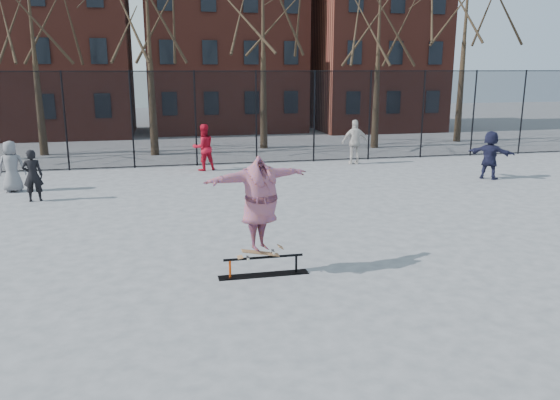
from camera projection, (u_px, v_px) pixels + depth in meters
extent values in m
plane|color=#5C5D61|center=(308.00, 268.00, 11.41)|extent=(100.00, 100.00, 0.00)
cube|color=black|center=(264.00, 275.00, 11.03)|extent=(1.83, 0.28, 0.01)
cylinder|color=#DE430D|center=(230.00, 269.00, 10.84)|extent=(0.05, 0.05, 0.38)
cylinder|color=black|center=(296.00, 264.00, 11.13)|extent=(0.05, 0.05, 0.38)
cylinder|color=black|center=(263.00, 257.00, 10.94)|extent=(1.62, 0.05, 0.05)
imported|color=#5C3D9A|center=(260.00, 206.00, 10.68)|extent=(2.38, 1.43, 1.88)
imported|color=slate|center=(11.00, 166.00, 18.30)|extent=(0.86, 0.57, 1.73)
imported|color=black|center=(33.00, 176.00, 16.99)|extent=(0.63, 0.44, 1.64)
imported|color=red|center=(204.00, 147.00, 22.16)|extent=(1.09, 0.95, 1.88)
imported|color=beige|center=(355.00, 142.00, 23.63)|extent=(1.17, 0.59, 1.92)
imported|color=#1B1C37|center=(490.00, 155.00, 20.45)|extent=(1.56, 1.59, 1.82)
cylinder|color=black|center=(65.00, 121.00, 21.90)|extent=(0.07, 0.07, 4.00)
cylinder|color=black|center=(132.00, 120.00, 22.44)|extent=(0.07, 0.07, 4.00)
cylinder|color=black|center=(196.00, 119.00, 22.99)|extent=(0.07, 0.07, 4.00)
cylinder|color=black|center=(256.00, 118.00, 23.53)|extent=(0.07, 0.07, 4.00)
cylinder|color=black|center=(314.00, 117.00, 24.07)|extent=(0.07, 0.07, 4.00)
cylinder|color=black|center=(370.00, 115.00, 24.61)|extent=(0.07, 0.07, 4.00)
cylinder|color=black|center=(423.00, 114.00, 25.15)|extent=(0.07, 0.07, 4.00)
cylinder|color=black|center=(474.00, 113.00, 25.69)|extent=(0.07, 0.07, 4.00)
cylinder|color=black|center=(522.00, 113.00, 26.24)|extent=(0.07, 0.07, 4.00)
cube|color=black|center=(229.00, 118.00, 23.28)|extent=(34.00, 0.01, 4.00)
cylinder|color=black|center=(228.00, 71.00, 22.82)|extent=(34.00, 0.04, 0.04)
cone|color=black|center=(38.00, 106.00, 25.99)|extent=(0.40, 0.40, 4.62)
cone|color=black|center=(156.00, 106.00, 25.90)|extent=(0.40, 0.40, 4.62)
cone|color=black|center=(265.00, 103.00, 28.28)|extent=(0.40, 0.40, 4.62)
cone|color=black|center=(374.00, 103.00, 28.19)|extent=(0.40, 0.40, 4.62)
cone|color=black|center=(457.00, 101.00, 30.57)|extent=(0.40, 0.40, 4.62)
cube|color=#5D271E|center=(51.00, 35.00, 32.80)|extent=(9.00, 7.00, 12.00)
cube|color=#5D271E|center=(225.00, 29.00, 34.87)|extent=(10.00, 7.00, 13.00)
cube|color=#5D271E|center=(371.00, 47.00, 37.19)|extent=(8.00, 7.00, 11.00)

